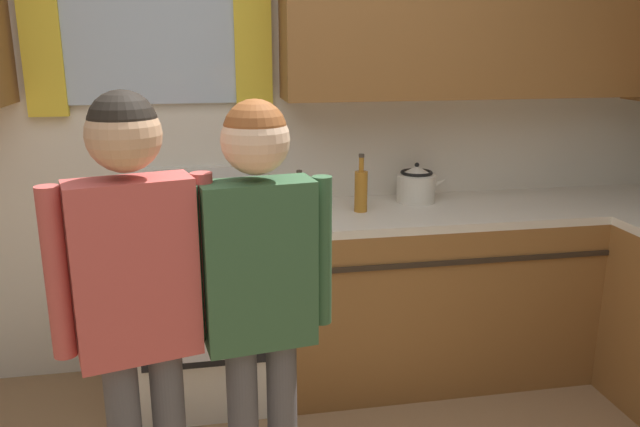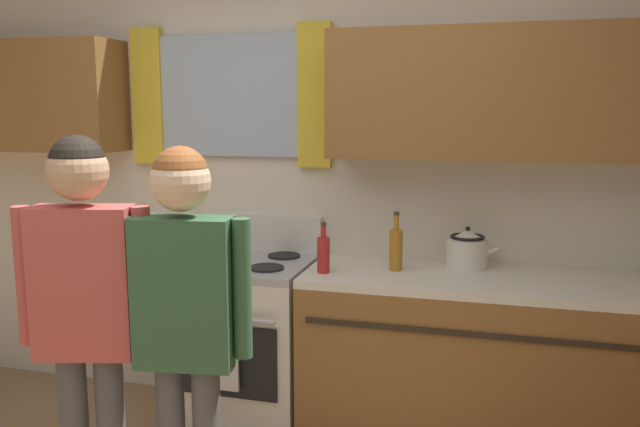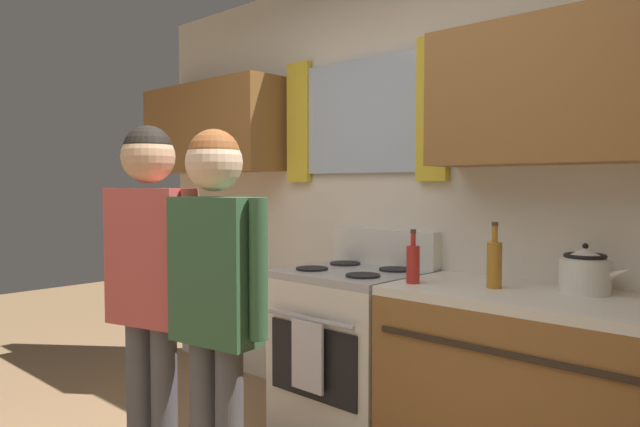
{
  "view_description": "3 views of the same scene",
  "coord_description": "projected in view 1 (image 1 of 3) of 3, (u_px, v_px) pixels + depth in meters",
  "views": [
    {
      "loc": [
        -0.23,
        -1.38,
        1.72
      ],
      "look_at": [
        0.18,
        0.82,
        1.1
      ],
      "focal_mm": 35.57,
      "sensor_mm": 36.0,
      "label": 1
    },
    {
      "loc": [
        0.97,
        -1.52,
        1.67
      ],
      "look_at": [
        0.26,
        1.08,
        1.24
      ],
      "focal_mm": 36.67,
      "sensor_mm": 36.0,
      "label": 2
    },
    {
      "loc": [
        1.63,
        -0.78,
        1.34
      ],
      "look_at": [
        0.25,
        0.72,
        1.24
      ],
      "focal_mm": 32.29,
      "sensor_mm": 36.0,
      "label": 3
    }
  ],
  "objects": [
    {
      "name": "kitchen_counter_run",
      "position": [
        575.0,
        312.0,
        3.05
      ],
      "size": [
        2.2,
        1.97,
        0.9
      ],
      "color": "brown",
      "rests_on": "ground"
    },
    {
      "name": "bottle_sauce_red",
      "position": [
        299.0,
        203.0,
        2.91
      ],
      "size": [
        0.06,
        0.06,
        0.25
      ],
      "color": "red",
      "rests_on": "kitchen_counter_run"
    },
    {
      "name": "bottle_oil_amber",
      "position": [
        361.0,
        190.0,
        3.09
      ],
      "size": [
        0.06,
        0.06,
        0.29
      ],
      "color": "#B27223",
      "rests_on": "kitchen_counter_run"
    },
    {
      "name": "stove_oven",
      "position": [
        204.0,
        304.0,
        3.1
      ],
      "size": [
        0.68,
        0.67,
        1.1
      ],
      "color": "silver",
      "rests_on": "ground"
    },
    {
      "name": "adult_in_plaid",
      "position": [
        259.0,
        282.0,
        2.01
      ],
      "size": [
        0.48,
        0.21,
        1.55
      ],
      "color": "#4C4C51",
      "rests_on": "ground"
    },
    {
      "name": "adult_left",
      "position": [
        136.0,
        288.0,
        1.89
      ],
      "size": [
        0.48,
        0.24,
        1.58
      ],
      "color": "#4C4C51",
      "rests_on": "ground"
    },
    {
      "name": "stovetop_kettle",
      "position": [
        416.0,
        184.0,
        3.28
      ],
      "size": [
        0.27,
        0.2,
        0.21
      ],
      "color": "silver",
      "rests_on": "kitchen_counter_run"
    },
    {
      "name": "back_wall_unit",
      "position": [
        258.0,
        93.0,
        3.16
      ],
      "size": [
        4.6,
        0.42,
        2.6
      ],
      "color": "silver",
      "rests_on": "ground"
    }
  ]
}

